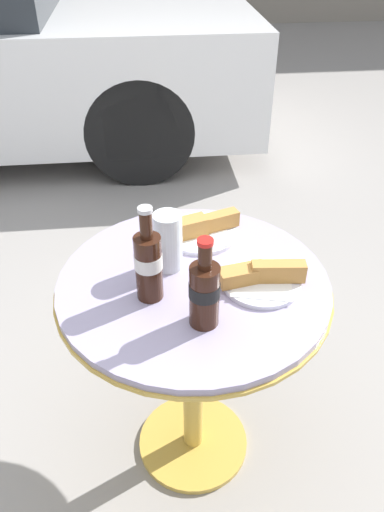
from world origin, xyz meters
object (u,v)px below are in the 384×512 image
at_px(bistro_table, 193,323).
at_px(lunch_plate_far, 261,278).
at_px(drinking_glass, 168,244).
at_px(lunch_plate_near, 199,229).
at_px(cola_bottle_right, 204,292).
at_px(cola_bottle_left, 148,264).

bearing_deg(bistro_table, lunch_plate_far, -11.76).
distance_m(drinking_glass, lunch_plate_far, 0.25).
relative_size(drinking_glass, lunch_plate_near, 0.68).
relative_size(drinking_glass, lunch_plate_far, 0.72).
bearing_deg(cola_bottle_right, bistro_table, 92.80).
relative_size(cola_bottle_left, drinking_glass, 1.58).
bearing_deg(drinking_glass, lunch_plate_far, -23.58).
xyz_separation_m(lunch_plate_near, lunch_plate_far, (0.13, -0.23, -0.00)).
xyz_separation_m(cola_bottle_right, lunch_plate_near, (0.03, 0.35, -0.07)).
bearing_deg(cola_bottle_left, bistro_table, 23.88).
height_order(bistro_table, cola_bottle_left, cola_bottle_left).
xyz_separation_m(drinking_glass, lunch_plate_near, (0.10, 0.13, -0.05)).
bearing_deg(lunch_plate_near, drinking_glass, -125.73).
bearing_deg(bistro_table, drinking_glass, 132.60).
height_order(cola_bottle_right, lunch_plate_far, cola_bottle_right).
bearing_deg(cola_bottle_right, lunch_plate_far, 36.77).
distance_m(cola_bottle_right, drinking_glass, 0.23).
bearing_deg(lunch_plate_far, cola_bottle_left, -176.99).
bearing_deg(cola_bottle_left, lunch_plate_near, 58.82).
xyz_separation_m(drinking_glass, lunch_plate_far, (0.23, -0.10, -0.05)).
xyz_separation_m(bistro_table, lunch_plate_far, (0.17, -0.03, 0.17)).
xyz_separation_m(cola_bottle_left, lunch_plate_near, (0.15, 0.25, -0.08)).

